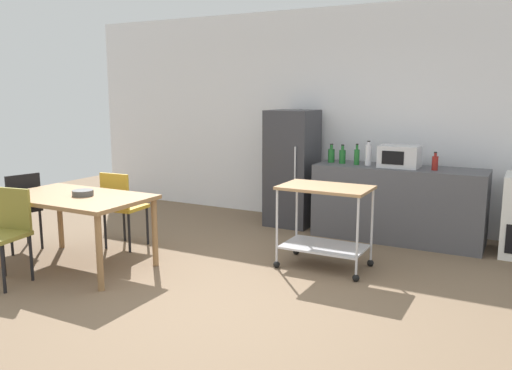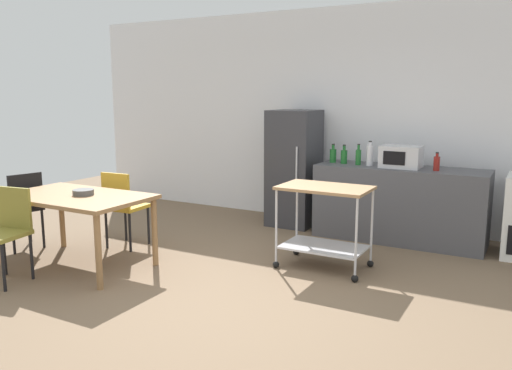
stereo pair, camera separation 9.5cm
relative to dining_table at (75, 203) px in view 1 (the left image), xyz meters
The scene contains 16 objects.
ground_plane 1.90m from the dining_table, ahead, with size 12.00×12.00×0.00m, color brown.
back_wall 3.70m from the dining_table, 60.61° to the left, with size 8.40×0.12×2.90m, color white.
kitchen_counter 3.70m from the dining_table, 43.63° to the left, with size 2.00×0.64×0.90m, color #4C4C51.
dining_table is the anchor object (origin of this frame).
chair_olive 0.69m from the dining_table, 110.01° to the right, with size 0.46×0.46×0.89m.
chair_black 1.01m from the dining_table, behind, with size 0.48×0.48×0.89m.
chair_mustard 0.73m from the dining_table, 93.17° to the left, with size 0.42×0.42×0.89m.
refrigerator 2.92m from the dining_table, 65.21° to the left, with size 0.60×0.63×1.55m.
kitchen_cart 2.54m from the dining_table, 27.47° to the left, with size 0.91×0.57×0.85m.
bottle_hot_sauce 3.15m from the dining_table, 54.92° to the left, with size 0.08×0.08×0.24m.
bottle_soda 3.22m from the dining_table, 52.21° to the left, with size 0.08×0.08×0.24m.
bottle_sesame_oil 3.32m from the dining_table, 49.16° to the left, with size 0.07×0.07×0.26m.
bottle_vinegar 3.42m from the dining_table, 47.49° to the left, with size 0.08×0.08×0.30m.
microwave 3.69m from the dining_table, 43.31° to the left, with size 0.46×0.35×0.26m.
bottle_soy_sauce 3.97m from the dining_table, 38.66° to the left, with size 0.07×0.07×0.21m.
fruit_bowl 0.14m from the dining_table, 24.79° to the left, with size 0.21×0.21×0.06m, color #4C4C4C.
Camera 1 is at (2.27, -3.65, 1.78)m, focal length 36.49 mm.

